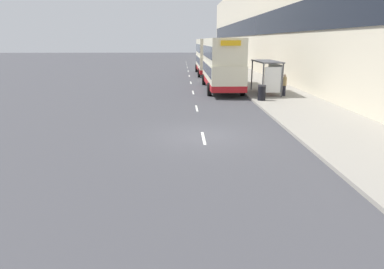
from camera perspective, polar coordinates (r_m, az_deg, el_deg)
ground_plane at (r=15.29m, az=1.84°, el=-0.22°), size 220.00×220.00×0.00m
pavement at (r=53.87m, az=6.31°, el=10.99°), size 5.00×93.00×0.14m
terrace_facade at (r=54.47m, az=10.89°, el=17.86°), size 3.10×93.00×13.44m
lane_mark_0 at (r=14.91m, az=1.93°, el=-0.61°), size 0.12×2.00×0.01m
lane_mark_1 at (r=21.52m, az=0.79°, el=4.38°), size 0.12×2.00×0.01m
lane_mark_2 at (r=28.22m, az=0.18°, el=7.02°), size 0.12×2.00×0.01m
lane_mark_3 at (r=34.96m, az=-0.20°, el=8.64°), size 0.12×2.00×0.01m
lane_mark_4 at (r=41.72m, az=-0.46°, el=9.73°), size 0.12×2.00×0.01m
lane_mark_5 at (r=48.49m, az=-0.64°, el=10.52°), size 0.12×2.00×0.01m
lane_mark_6 at (r=55.27m, az=-0.79°, el=11.12°), size 0.12×2.00×0.01m
lane_mark_7 at (r=62.06m, az=-0.90°, el=11.58°), size 0.12×2.00×0.01m
lane_mark_8 at (r=68.84m, az=-0.99°, el=11.96°), size 0.12×2.00×0.01m
bus_shelter at (r=27.05m, az=12.83°, el=10.27°), size 1.60×4.20×2.48m
double_decker_bus_near at (r=29.69m, az=4.96°, el=11.80°), size 2.85×10.43×4.30m
double_decker_bus_ahead at (r=43.50m, az=2.69°, el=12.96°), size 2.85×10.74×4.30m
car_0 at (r=65.94m, az=1.85°, el=12.58°), size 2.04×4.11×1.84m
pedestrian_at_shelter at (r=26.42m, az=15.13°, el=7.99°), size 0.32×0.32×1.59m
pedestrian_1 at (r=31.57m, az=8.75°, el=9.54°), size 0.33×0.33×1.67m
litter_bin at (r=24.07m, az=11.54°, el=6.85°), size 0.55×0.55×1.05m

